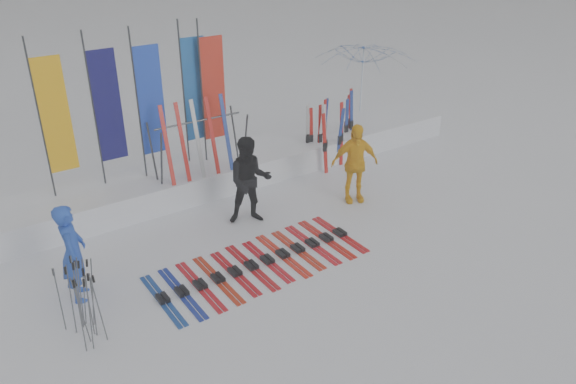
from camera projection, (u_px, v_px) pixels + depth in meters
ground at (330, 279)px, 9.85m from camera, size 120.00×120.00×0.00m
snow_bank at (209, 174)px, 13.11m from camera, size 14.00×1.60×0.60m
person_blue at (73, 253)px, 9.04m from camera, size 0.59×0.72×1.72m
person_black at (250, 181)px, 11.31m from camera, size 1.11×1.01×1.85m
person_yellow at (354, 163)px, 12.17m from camera, size 1.13×0.80×1.78m
tent_canopy at (364, 87)px, 16.09m from camera, size 3.44×3.48×2.56m
ski_row at (259, 263)px, 10.24m from camera, size 3.94×1.70×0.07m
pole_cluster at (83, 301)px, 8.34m from camera, size 0.53×0.84×1.25m
feather_flags at (146, 100)px, 11.75m from camera, size 3.97×0.26×3.20m
ski_rack at (199, 138)px, 12.15m from camera, size 2.04×0.80×1.23m
upright_skis at (331, 131)px, 14.23m from camera, size 1.65×1.06×1.69m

